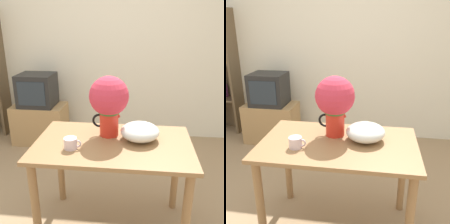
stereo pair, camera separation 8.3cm
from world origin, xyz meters
TOP-DOWN VIEW (x-y plane):
  - wall_back at (0.00, 1.94)m, footprint 8.00×0.05m
  - table at (0.16, 0.04)m, footprint 1.16×0.71m
  - flower_vase at (0.12, 0.17)m, footprint 0.30×0.30m
  - coffee_mug at (-0.12, -0.09)m, footprint 0.12×0.09m
  - white_bowl at (0.36, 0.11)m, footprint 0.29×0.29m
  - tv_stand at (-1.01, 1.52)m, footprint 0.70×0.41m
  - tv_set at (-1.01, 1.52)m, footprint 0.46×0.41m

SIDE VIEW (x-z plane):
  - tv_stand at x=-1.01m, z-range 0.00..0.53m
  - table at x=0.16m, z-range 0.26..1.04m
  - tv_set at x=-1.01m, z-range 0.53..0.96m
  - coffee_mug at x=-0.12m, z-range 0.78..0.86m
  - white_bowl at x=0.36m, z-range 0.78..0.91m
  - flower_vase at x=0.12m, z-range 0.83..1.29m
  - wall_back at x=0.00m, z-range 0.00..2.60m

